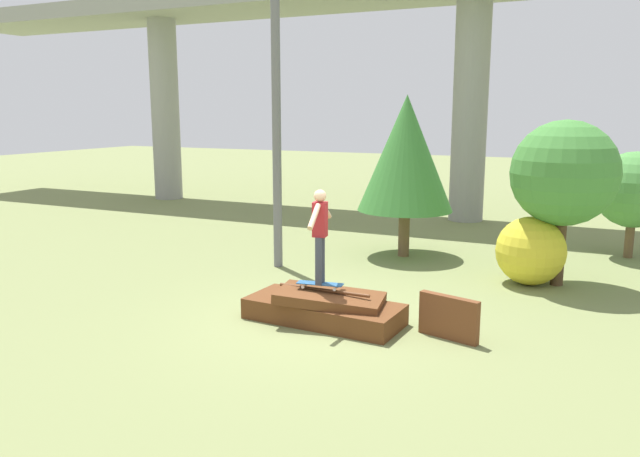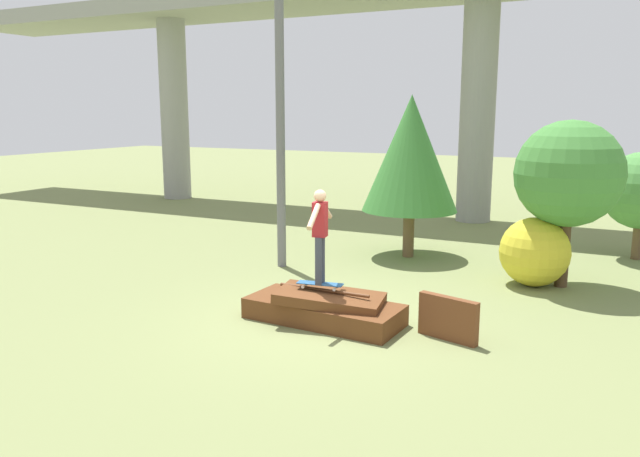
{
  "view_description": "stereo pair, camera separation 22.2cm",
  "coord_description": "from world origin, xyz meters",
  "px_view_note": "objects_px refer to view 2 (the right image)",
  "views": [
    {
      "loc": [
        4.27,
        -9.21,
        3.55
      ],
      "look_at": [
        -0.06,
        -0.01,
        1.61
      ],
      "focal_mm": 35.0,
      "sensor_mm": 36.0,
      "label": 1
    },
    {
      "loc": [
        4.47,
        -9.11,
        3.55
      ],
      "look_at": [
        -0.06,
        -0.01,
        1.61
      ],
      "focal_mm": 35.0,
      "sensor_mm": 36.0,
      "label": 2
    }
  ],
  "objects_px": {
    "skateboard": "(320,284)",
    "tree_behind_right": "(569,174)",
    "skater": "(320,230)",
    "bush_yellow_flowering": "(535,252)",
    "utility_pole": "(280,92)",
    "tree_behind_left": "(411,154)"
  },
  "relations": [
    {
      "from": "bush_yellow_flowering",
      "to": "utility_pole",
      "type": "bearing_deg",
      "value": -170.65
    },
    {
      "from": "skateboard",
      "to": "tree_behind_left",
      "type": "distance_m",
      "value": 5.59
    },
    {
      "from": "skater",
      "to": "tree_behind_right",
      "type": "xyz_separation_m",
      "value": [
        3.45,
        4.12,
        0.7
      ]
    },
    {
      "from": "tree_behind_right",
      "to": "skateboard",
      "type": "bearing_deg",
      "value": -129.99
    },
    {
      "from": "skateboard",
      "to": "utility_pole",
      "type": "relative_size",
      "value": 0.11
    },
    {
      "from": "tree_behind_left",
      "to": "tree_behind_right",
      "type": "bearing_deg",
      "value": -17.54
    },
    {
      "from": "skateboard",
      "to": "tree_behind_right",
      "type": "bearing_deg",
      "value": 50.01
    },
    {
      "from": "utility_pole",
      "to": "bush_yellow_flowering",
      "type": "height_order",
      "value": "utility_pole"
    },
    {
      "from": "skateboard",
      "to": "tree_behind_right",
      "type": "height_order",
      "value": "tree_behind_right"
    },
    {
      "from": "utility_pole",
      "to": "bush_yellow_flowering",
      "type": "distance_m",
      "value": 6.38
    },
    {
      "from": "utility_pole",
      "to": "tree_behind_right",
      "type": "relative_size",
      "value": 2.26
    },
    {
      "from": "bush_yellow_flowering",
      "to": "tree_behind_right",
      "type": "bearing_deg",
      "value": 19.68
    },
    {
      "from": "tree_behind_left",
      "to": "tree_behind_right",
      "type": "xyz_separation_m",
      "value": [
        3.66,
        -1.16,
        -0.22
      ]
    },
    {
      "from": "utility_pole",
      "to": "bush_yellow_flowering",
      "type": "bearing_deg",
      "value": 9.35
    },
    {
      "from": "tree_behind_right",
      "to": "bush_yellow_flowering",
      "type": "height_order",
      "value": "tree_behind_right"
    },
    {
      "from": "skater",
      "to": "tree_behind_left",
      "type": "distance_m",
      "value": 5.36
    },
    {
      "from": "skateboard",
      "to": "utility_pole",
      "type": "height_order",
      "value": "utility_pole"
    },
    {
      "from": "skater",
      "to": "tree_behind_right",
      "type": "distance_m",
      "value": 5.42
    },
    {
      "from": "skateboard",
      "to": "bush_yellow_flowering",
      "type": "xyz_separation_m",
      "value": [
        2.93,
        3.93,
        0.05
      ]
    },
    {
      "from": "skateboard",
      "to": "tree_behind_right",
      "type": "relative_size",
      "value": 0.24
    },
    {
      "from": "skater",
      "to": "tree_behind_left",
      "type": "bearing_deg",
      "value": 92.2
    },
    {
      "from": "tree_behind_right",
      "to": "skater",
      "type": "bearing_deg",
      "value": -129.99
    }
  ]
}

